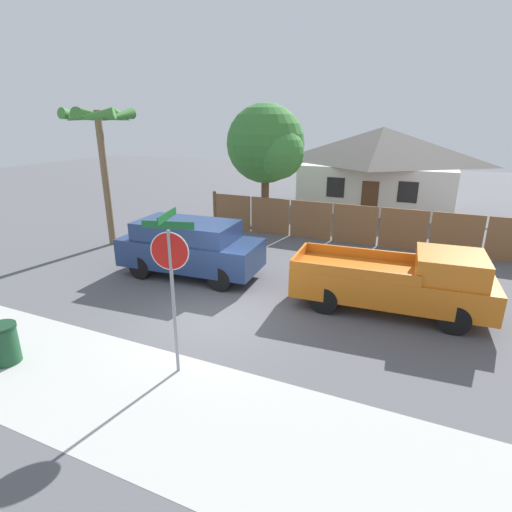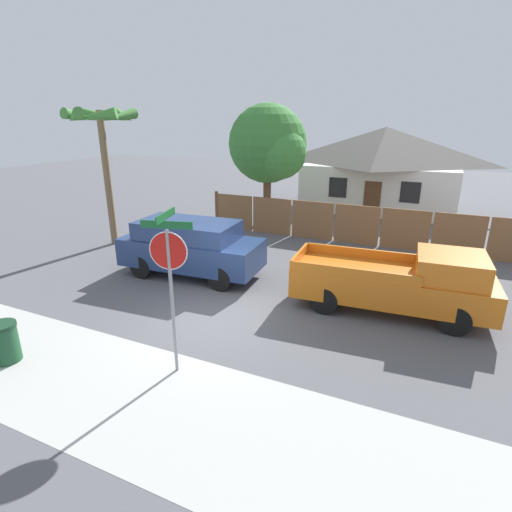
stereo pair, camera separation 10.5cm
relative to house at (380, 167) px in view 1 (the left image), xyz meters
name	(u,v)px [view 1 (the left image)]	position (x,y,z in m)	size (l,w,h in m)	color
ground_plane	(215,316)	(-1.91, -16.92, -2.47)	(80.00, 80.00, 0.00)	#56565B
sidewalk_strip	(126,393)	(-1.91, -20.52, -2.47)	(36.00, 3.20, 0.01)	#B2B2AD
wooden_fence	(355,224)	(0.22, -8.39, -1.62)	(14.06, 0.12, 1.80)	brown
house	(380,167)	(0.00, 0.00, 0.00)	(9.21, 6.78, 4.76)	white
oak_tree	(268,146)	(-4.64, -6.56, 1.46)	(4.08, 3.88, 5.97)	brown
palm_tree	(99,128)	(-9.40, -12.79, 2.36)	(2.77, 2.98, 5.62)	brown
red_suv	(190,246)	(-4.23, -14.53, -1.42)	(4.93, 2.32, 1.92)	navy
orange_pickup	(399,281)	(2.61, -14.51, -1.57)	(5.45, 2.26, 1.84)	orange
stop_sign	(171,266)	(-1.39, -19.45, -0.04)	(1.02, 0.92, 3.52)	gray
trash_bin	(4,344)	(-5.09, -20.74, -2.01)	(0.62, 0.62, 0.92)	#1E4C2D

